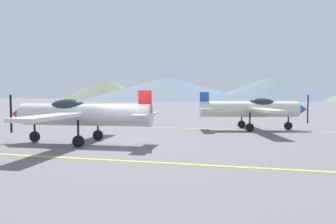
% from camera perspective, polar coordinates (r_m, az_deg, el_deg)
% --- Properties ---
extents(ground_plane, '(400.00, 400.00, 0.00)m').
position_cam_1_polar(ground_plane, '(13.88, -7.14, -6.27)').
color(ground_plane, slate).
extents(apron_line_near, '(80.00, 0.16, 0.01)m').
position_cam_1_polar(apron_line_near, '(10.97, -13.14, -8.84)').
color(apron_line_near, yellow).
rests_on(apron_line_near, ground_plane).
extents(apron_line_far, '(80.00, 0.16, 0.01)m').
position_cam_1_polar(apron_line_far, '(20.87, -0.04, -3.06)').
color(apron_line_far, yellow).
rests_on(apron_line_far, ground_plane).
extents(airplane_near, '(7.25, 8.35, 2.50)m').
position_cam_1_polar(airplane_near, '(14.67, -16.61, -0.33)').
color(airplane_near, silver).
rests_on(airplane_near, ground_plane).
extents(airplane_mid, '(7.32, 8.32, 2.50)m').
position_cam_1_polar(airplane_mid, '(20.46, 15.91, 0.63)').
color(airplane_mid, silver).
rests_on(airplane_mid, ground_plane).
extents(hill_left, '(52.95, 52.95, 12.40)m').
position_cam_1_polar(hill_left, '(181.58, -11.69, 4.34)').
color(hill_left, slate).
rests_on(hill_left, ground_plane).
extents(hill_centerleft, '(83.12, 83.12, 11.29)m').
position_cam_1_polar(hill_centerleft, '(149.92, -0.17, 4.46)').
color(hill_centerleft, slate).
rests_on(hill_centerleft, ground_plane).
extents(hill_centerright, '(65.92, 65.92, 11.48)m').
position_cam_1_polar(hill_centerright, '(152.57, 19.32, 4.29)').
color(hill_centerright, slate).
rests_on(hill_centerright, ground_plane).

